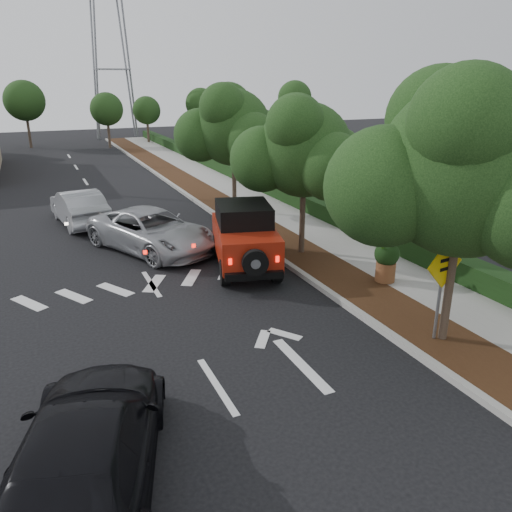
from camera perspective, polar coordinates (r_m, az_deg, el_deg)
ground at (r=10.74m, az=-4.48°, el=-14.57°), size 120.00×120.00×0.00m
curb at (r=22.55m, az=-3.87°, el=4.22°), size 0.20×70.00×0.15m
planting_strip at (r=22.90m, az=-1.52°, el=4.46°), size 1.80×70.00×0.12m
sidewalk at (r=23.67m, az=2.74°, el=4.95°), size 2.00×70.00×0.12m
hedge at (r=24.24m, az=5.73°, el=6.05°), size 0.80×70.00×0.80m
transmission_tower at (r=57.43m, az=-15.49°, el=12.84°), size 7.00×4.00×28.00m
street_tree_near at (r=13.07m, az=20.42°, el=-9.20°), size 3.80×3.80×5.92m
street_tree_mid at (r=18.19m, az=5.18°, el=0.15°), size 3.20×3.20×5.32m
street_tree_far at (r=23.81m, az=-2.45°, el=4.89°), size 3.40×3.40×5.62m
red_jeep at (r=16.64m, az=-1.37°, el=2.34°), size 2.78×4.40×2.15m
silver_suv_ahead at (r=18.77m, az=-11.83°, el=2.85°), size 4.56×6.00×1.51m
black_suv_oncoming at (r=8.42m, az=-18.84°, el=-20.30°), size 3.59×5.63×1.52m
silver_sedan_oncoming at (r=23.18m, az=-19.58°, el=5.30°), size 2.23×4.78×1.52m
speed_hump_sign at (r=12.27m, az=20.55°, el=-2.24°), size 1.16×0.19×2.49m
terracotta_planter at (r=15.70m, az=14.70°, el=-0.16°), size 0.76×0.76×1.32m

